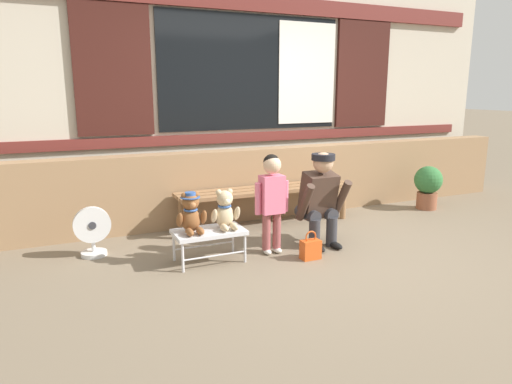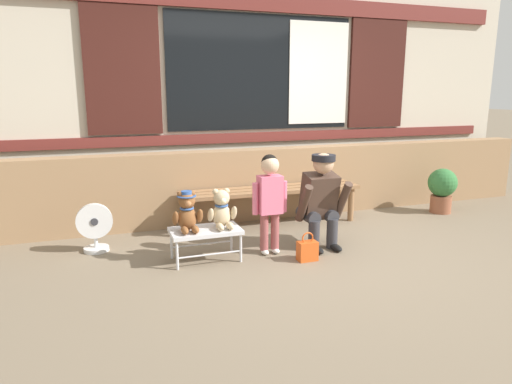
{
  "view_description": "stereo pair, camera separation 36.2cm",
  "coord_description": "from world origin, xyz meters",
  "px_view_note": "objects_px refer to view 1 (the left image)",
  "views": [
    {
      "loc": [
        -2.39,
        -3.59,
        1.54
      ],
      "look_at": [
        -0.56,
        0.46,
        0.55
      ],
      "focal_mm": 32.25,
      "sensor_mm": 36.0,
      "label": 1
    },
    {
      "loc": [
        -2.05,
        -3.73,
        1.54
      ],
      "look_at": [
        -0.56,
        0.46,
        0.55
      ],
      "focal_mm": 32.25,
      "sensor_mm": 36.0,
      "label": 2
    }
  ],
  "objects_px": {
    "teddy_bear_plain": "(225,211)",
    "handbag_on_ground": "(311,249)",
    "child_standing": "(272,193)",
    "adult_crouching": "(320,199)",
    "wooden_bench_long": "(266,194)",
    "potted_plant": "(428,185)",
    "teddy_bear_with_hat": "(191,213)",
    "floor_fan": "(93,232)",
    "small_display_bench": "(209,234)"
  },
  "relations": [
    {
      "from": "child_standing",
      "to": "floor_fan",
      "type": "xyz_separation_m",
      "value": [
        -1.57,
        0.61,
        -0.35
      ]
    },
    {
      "from": "potted_plant",
      "to": "adult_crouching",
      "type": "bearing_deg",
      "value": -162.28
    },
    {
      "from": "wooden_bench_long",
      "to": "potted_plant",
      "type": "xyz_separation_m",
      "value": [
        2.26,
        -0.19,
        -0.05
      ]
    },
    {
      "from": "teddy_bear_with_hat",
      "to": "potted_plant",
      "type": "height_order",
      "value": "teddy_bear_with_hat"
    },
    {
      "from": "teddy_bear_with_hat",
      "to": "handbag_on_ground",
      "type": "distance_m",
      "value": 1.15
    },
    {
      "from": "teddy_bear_with_hat",
      "to": "floor_fan",
      "type": "relative_size",
      "value": 0.76
    },
    {
      "from": "small_display_bench",
      "to": "handbag_on_ground",
      "type": "xyz_separation_m",
      "value": [
        0.88,
        -0.32,
        -0.17
      ]
    },
    {
      "from": "handbag_on_ground",
      "to": "potted_plant",
      "type": "xyz_separation_m",
      "value": [
        2.36,
        0.98,
        0.23
      ]
    },
    {
      "from": "wooden_bench_long",
      "to": "teddy_bear_plain",
      "type": "bearing_deg",
      "value": -134.09
    },
    {
      "from": "wooden_bench_long",
      "to": "handbag_on_ground",
      "type": "distance_m",
      "value": 1.21
    },
    {
      "from": "wooden_bench_long",
      "to": "child_standing",
      "type": "height_order",
      "value": "child_standing"
    },
    {
      "from": "teddy_bear_plain",
      "to": "child_standing",
      "type": "height_order",
      "value": "child_standing"
    },
    {
      "from": "adult_crouching",
      "to": "child_standing",
      "type": "bearing_deg",
      "value": -178.36
    },
    {
      "from": "small_display_bench",
      "to": "teddy_bear_plain",
      "type": "distance_m",
      "value": 0.25
    },
    {
      "from": "wooden_bench_long",
      "to": "handbag_on_ground",
      "type": "xyz_separation_m",
      "value": [
        -0.1,
        -1.17,
        -0.28
      ]
    },
    {
      "from": "potted_plant",
      "to": "handbag_on_ground",
      "type": "bearing_deg",
      "value": -157.56
    },
    {
      "from": "small_display_bench",
      "to": "potted_plant",
      "type": "distance_m",
      "value": 3.31
    },
    {
      "from": "small_display_bench",
      "to": "floor_fan",
      "type": "xyz_separation_m",
      "value": [
        -0.95,
        0.58,
        -0.03
      ]
    },
    {
      "from": "handbag_on_ground",
      "to": "teddy_bear_plain",
      "type": "bearing_deg",
      "value": 155.86
    },
    {
      "from": "teddy_bear_with_hat",
      "to": "floor_fan",
      "type": "xyz_separation_m",
      "value": [
        -0.79,
        0.58,
        -0.23
      ]
    },
    {
      "from": "adult_crouching",
      "to": "teddy_bear_plain",
      "type": "bearing_deg",
      "value": 179.5
    },
    {
      "from": "teddy_bear_plain",
      "to": "adult_crouching",
      "type": "xyz_separation_m",
      "value": [
        1.01,
        -0.01,
        0.02
      ]
    },
    {
      "from": "teddy_bear_with_hat",
      "to": "teddy_bear_plain",
      "type": "relative_size",
      "value": 1.0
    },
    {
      "from": "small_display_bench",
      "to": "child_standing",
      "type": "bearing_deg",
      "value": -2.12
    },
    {
      "from": "handbag_on_ground",
      "to": "teddy_bear_with_hat",
      "type": "bearing_deg",
      "value": 162.73
    },
    {
      "from": "small_display_bench",
      "to": "adult_crouching",
      "type": "xyz_separation_m",
      "value": [
        1.17,
        -0.01,
        0.21
      ]
    },
    {
      "from": "teddy_bear_with_hat",
      "to": "wooden_bench_long",
      "type": "bearing_deg",
      "value": 36.58
    },
    {
      "from": "adult_crouching",
      "to": "floor_fan",
      "type": "relative_size",
      "value": 1.98
    },
    {
      "from": "wooden_bench_long",
      "to": "adult_crouching",
      "type": "distance_m",
      "value": 0.88
    },
    {
      "from": "handbag_on_ground",
      "to": "potted_plant",
      "type": "height_order",
      "value": "potted_plant"
    },
    {
      "from": "child_standing",
      "to": "handbag_on_ground",
      "type": "xyz_separation_m",
      "value": [
        0.26,
        -0.3,
        -0.5
      ]
    },
    {
      "from": "teddy_bear_plain",
      "to": "handbag_on_ground",
      "type": "distance_m",
      "value": 0.87
    },
    {
      "from": "small_display_bench",
      "to": "potted_plant",
      "type": "bearing_deg",
      "value": 11.42
    },
    {
      "from": "child_standing",
      "to": "handbag_on_ground",
      "type": "distance_m",
      "value": 0.63
    },
    {
      "from": "teddy_bear_with_hat",
      "to": "child_standing",
      "type": "xyz_separation_m",
      "value": [
        0.78,
        -0.03,
        0.12
      ]
    },
    {
      "from": "child_standing",
      "to": "teddy_bear_plain",
      "type": "bearing_deg",
      "value": 176.96
    },
    {
      "from": "wooden_bench_long",
      "to": "child_standing",
      "type": "distance_m",
      "value": 0.97
    },
    {
      "from": "adult_crouching",
      "to": "handbag_on_ground",
      "type": "distance_m",
      "value": 0.57
    },
    {
      "from": "teddy_bear_plain",
      "to": "child_standing",
      "type": "xyz_separation_m",
      "value": [
        0.46,
        -0.02,
        0.13
      ]
    },
    {
      "from": "child_standing",
      "to": "adult_crouching",
      "type": "bearing_deg",
      "value": 1.64
    },
    {
      "from": "small_display_bench",
      "to": "floor_fan",
      "type": "relative_size",
      "value": 1.33
    },
    {
      "from": "child_standing",
      "to": "handbag_on_ground",
      "type": "height_order",
      "value": "child_standing"
    },
    {
      "from": "child_standing",
      "to": "potted_plant",
      "type": "height_order",
      "value": "child_standing"
    },
    {
      "from": "handbag_on_ground",
      "to": "floor_fan",
      "type": "distance_m",
      "value": 2.05
    },
    {
      "from": "child_standing",
      "to": "handbag_on_ground",
      "type": "bearing_deg",
      "value": -49.05
    },
    {
      "from": "wooden_bench_long",
      "to": "teddy_bear_plain",
      "type": "distance_m",
      "value": 1.18
    },
    {
      "from": "child_standing",
      "to": "adult_crouching",
      "type": "relative_size",
      "value": 1.01
    },
    {
      "from": "teddy_bear_with_hat",
      "to": "handbag_on_ground",
      "type": "xyz_separation_m",
      "value": [
        1.04,
        -0.32,
        -0.38
      ]
    },
    {
      "from": "adult_crouching",
      "to": "potted_plant",
      "type": "relative_size",
      "value": 1.67
    },
    {
      "from": "adult_crouching",
      "to": "handbag_on_ground",
      "type": "xyz_separation_m",
      "value": [
        -0.29,
        -0.31,
        -0.38
      ]
    }
  ]
}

